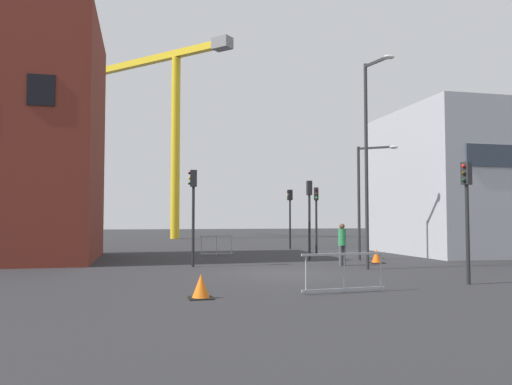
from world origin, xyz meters
TOP-DOWN VIEW (x-y plane):
  - ground at (0.00, 0.00)m, footprint 160.00×160.00m
  - office_block at (16.06, 8.05)m, footprint 13.87×9.04m
  - construction_crane at (-2.18, 33.97)m, footprint 14.05×14.30m
  - streetlamp_tall at (3.76, 0.64)m, footprint 0.64×1.55m
  - streetlamp_short at (5.53, 4.86)m, footprint 1.67×1.19m
  - traffic_light_corner at (-2.97, 3.34)m, footprint 0.38×0.26m
  - traffic_light_far at (4.27, 8.38)m, footprint 0.31×0.39m
  - traffic_light_crosswalk at (2.93, 5.61)m, footprint 0.26×0.38m
  - traffic_light_island at (4.74, -4.15)m, footprint 0.39×0.34m
  - traffic_light_verge at (4.56, 14.41)m, footprint 0.39×0.30m
  - pedestrian_walking at (3.33, 2.46)m, footprint 0.34×0.34m
  - safety_barrier_front at (-1.04, 9.73)m, footprint 1.85×0.10m
  - safety_barrier_right_run at (0.31, -5.00)m, footprint 2.52×0.31m
  - traffic_cone_striped at (-3.61, -5.11)m, footprint 0.61×0.61m
  - traffic_cone_on_verge at (5.35, 3.33)m, footprint 0.63×0.63m

SIDE VIEW (x-z plane):
  - ground at x=0.00m, z-range 0.00..0.00m
  - traffic_cone_striped at x=-3.61m, z-range -0.02..0.59m
  - traffic_cone_on_verge at x=5.35m, z-range -0.02..0.61m
  - safety_barrier_front at x=-1.04m, z-range 0.02..1.10m
  - safety_barrier_right_run at x=0.31m, z-range 0.02..1.10m
  - pedestrian_walking at x=3.33m, z-range 0.15..1.96m
  - traffic_light_far at x=4.27m, z-range 0.65..4.38m
  - traffic_light_island at x=4.74m, z-range 0.66..4.43m
  - traffic_light_crosswalk at x=2.93m, z-range 0.67..4.54m
  - traffic_light_verge at x=4.56m, z-range 0.68..4.62m
  - traffic_light_corner at x=-2.97m, z-range 0.69..4.75m
  - streetlamp_short at x=5.53m, z-range 0.63..6.18m
  - office_block at x=16.06m, z-range 0.00..8.19m
  - streetlamp_tall at x=3.76m, z-range 0.65..8.95m
  - construction_crane at x=-2.18m, z-range 3.68..23.06m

